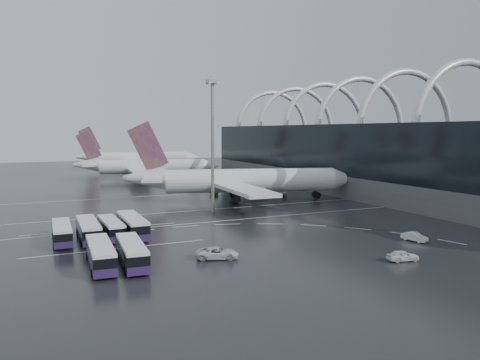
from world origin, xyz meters
name	(u,v)px	position (x,y,z in m)	size (l,w,h in m)	color
ground	(221,219)	(0.00, 0.00, 0.00)	(420.00, 420.00, 0.00)	black
terminal	(388,155)	(61.56, 19.84, 10.87)	(42.00, 160.00, 34.90)	#535657
lane_marking_near	(225,221)	(0.00, -2.00, 0.01)	(120.00, 0.25, 0.01)	silver
lane_marking_mid	(202,210)	(0.00, 12.00, 0.01)	(120.00, 0.25, 0.01)	silver
lane_marking_far	(168,195)	(0.00, 40.00, 0.01)	(120.00, 0.25, 0.01)	silver
bus_bay_line_south	(117,249)	(-24.00, -16.00, 0.01)	(28.00, 0.25, 0.01)	silver
bus_bay_line_north	(102,229)	(-24.00, 0.00, 0.01)	(28.00, 0.25, 0.01)	silver
airliner_main	(239,181)	(13.66, 21.20, 5.16)	(59.99, 51.90, 20.62)	silver
airliner_gate_b	(145,167)	(3.86, 85.06, 4.65)	(52.48, 46.57, 18.57)	silver
airliner_gate_c	(137,159)	(11.29, 132.58, 5.08)	(56.92, 51.82, 20.32)	silver
bus_row_near_a	(62,232)	(-31.39, -7.97, 1.67)	(3.29, 12.42, 3.03)	#291645
bus_row_near_b	(88,230)	(-27.30, -8.26, 1.79)	(3.37, 13.31, 3.26)	#291645
bus_row_near_c	(111,228)	(-23.51, -7.71, 1.67)	(3.11, 12.35, 3.03)	#291645
bus_row_near_d	(132,225)	(-19.92, -8.00, 1.88)	(3.45, 13.96, 3.43)	#291645
bus_row_far_a	(100,254)	(-27.67, -24.94, 1.76)	(3.57, 13.12, 3.20)	#291645
bus_row_far_b	(132,252)	(-23.66, -25.66, 1.73)	(3.76, 12.98, 3.15)	#291645
van_curve_a	(217,253)	(-11.99, -27.80, 0.84)	(2.79, 6.05, 1.68)	silver
van_curve_b	(403,256)	(11.20, -39.59, 0.76)	(1.79, 4.45, 1.52)	silver
van_curve_c	(415,237)	(21.68, -31.30, 0.72)	(1.53, 4.38, 1.44)	silver
floodlight_mast	(212,130)	(1.47, 8.64, 18.39)	(2.24, 2.24, 29.23)	gray
gse_cart_belly_b	(253,195)	(19.96, 26.16, 0.56)	(2.05, 1.21, 1.12)	slate
gse_cart_belly_d	(283,195)	(27.75, 23.15, 0.57)	(2.07, 1.23, 1.13)	slate
gse_cart_belly_e	(214,193)	(11.44, 33.44, 0.59)	(2.17, 1.28, 1.18)	#AA8816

